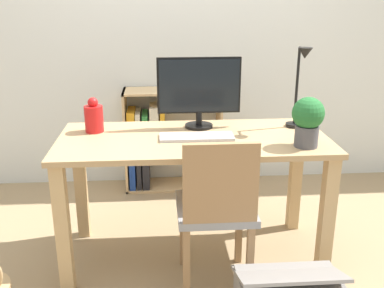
{
  "coord_description": "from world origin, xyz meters",
  "views": [
    {
      "loc": [
        -0.18,
        -2.36,
        1.51
      ],
      "look_at": [
        0.0,
        0.1,
        0.67
      ],
      "focal_mm": 42.0,
      "sensor_mm": 36.0,
      "label": 1
    }
  ],
  "objects_px": {
    "keyboard": "(197,137)",
    "chair": "(217,207)",
    "desk_lamp": "(300,80)",
    "bookshelf": "(157,140)",
    "vase": "(94,117)",
    "potted_plant": "(308,119)",
    "monitor": "(199,88)"
  },
  "relations": [
    {
      "from": "desk_lamp",
      "to": "bookshelf",
      "type": "relative_size",
      "value": 0.59
    },
    {
      "from": "potted_plant",
      "to": "chair",
      "type": "relative_size",
      "value": 0.31
    },
    {
      "from": "keyboard",
      "to": "chair",
      "type": "distance_m",
      "value": 0.42
    },
    {
      "from": "monitor",
      "to": "desk_lamp",
      "type": "height_order",
      "value": "desk_lamp"
    },
    {
      "from": "chair",
      "to": "bookshelf",
      "type": "bearing_deg",
      "value": 107.62
    },
    {
      "from": "keyboard",
      "to": "vase",
      "type": "height_order",
      "value": "vase"
    },
    {
      "from": "potted_plant",
      "to": "chair",
      "type": "bearing_deg",
      "value": -166.61
    },
    {
      "from": "keyboard",
      "to": "desk_lamp",
      "type": "xyz_separation_m",
      "value": [
        0.6,
        0.13,
        0.28
      ]
    },
    {
      "from": "potted_plant",
      "to": "bookshelf",
      "type": "xyz_separation_m",
      "value": [
        -0.78,
        1.23,
        -0.5
      ]
    },
    {
      "from": "vase",
      "to": "potted_plant",
      "type": "xyz_separation_m",
      "value": [
        1.13,
        -0.35,
        0.06
      ]
    },
    {
      "from": "monitor",
      "to": "potted_plant",
      "type": "relative_size",
      "value": 1.86
    },
    {
      "from": "monitor",
      "to": "potted_plant",
      "type": "height_order",
      "value": "monitor"
    },
    {
      "from": "desk_lamp",
      "to": "bookshelf",
      "type": "distance_m",
      "value": 1.4
    },
    {
      "from": "monitor",
      "to": "potted_plant",
      "type": "distance_m",
      "value": 0.66
    },
    {
      "from": "desk_lamp",
      "to": "chair",
      "type": "bearing_deg",
      "value": -140.98
    },
    {
      "from": "chair",
      "to": "bookshelf",
      "type": "height_order",
      "value": "chair"
    },
    {
      "from": "vase",
      "to": "potted_plant",
      "type": "bearing_deg",
      "value": -17.08
    },
    {
      "from": "monitor",
      "to": "vase",
      "type": "bearing_deg",
      "value": -175.39
    },
    {
      "from": "bookshelf",
      "to": "desk_lamp",
      "type": "bearing_deg",
      "value": -48.19
    },
    {
      "from": "bookshelf",
      "to": "chair",
      "type": "bearing_deg",
      "value": -77.14
    },
    {
      "from": "bookshelf",
      "to": "monitor",
      "type": "bearing_deg",
      "value": -72.79
    },
    {
      "from": "desk_lamp",
      "to": "potted_plant",
      "type": "distance_m",
      "value": 0.34
    },
    {
      "from": "chair",
      "to": "bookshelf",
      "type": "distance_m",
      "value": 1.38
    },
    {
      "from": "keyboard",
      "to": "bookshelf",
      "type": "relative_size",
      "value": 0.51
    },
    {
      "from": "keyboard",
      "to": "bookshelf",
      "type": "xyz_separation_m",
      "value": [
        -0.23,
        1.05,
        -0.36
      ]
    },
    {
      "from": "monitor",
      "to": "potted_plant",
      "type": "bearing_deg",
      "value": -37.12
    },
    {
      "from": "monitor",
      "to": "chair",
      "type": "xyz_separation_m",
      "value": [
        0.05,
        -0.51,
        -0.51
      ]
    },
    {
      "from": "potted_plant",
      "to": "bookshelf",
      "type": "relative_size",
      "value": 0.33
    },
    {
      "from": "potted_plant",
      "to": "chair",
      "type": "height_order",
      "value": "potted_plant"
    },
    {
      "from": "monitor",
      "to": "vase",
      "type": "height_order",
      "value": "monitor"
    },
    {
      "from": "keyboard",
      "to": "chair",
      "type": "relative_size",
      "value": 0.47
    },
    {
      "from": "desk_lamp",
      "to": "potted_plant",
      "type": "height_order",
      "value": "desk_lamp"
    }
  ]
}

